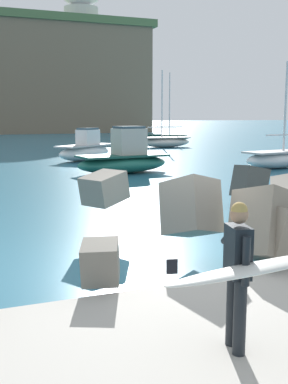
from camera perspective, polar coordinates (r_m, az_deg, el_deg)
ground_plane at (r=10.03m, az=4.59°, el=-8.12°), size 400.00×400.00×0.00m
surfer_with_board at (r=5.58m, az=11.82°, el=-8.84°), size 2.12×1.36×1.78m
boat_near_centre at (r=43.98m, az=2.55°, el=6.05°), size 4.72×2.08×6.88m
boat_near_right at (r=31.54m, az=-7.02°, el=5.02°), size 4.73×4.08×2.11m
boat_mid_left at (r=24.59m, az=-2.41°, el=3.99°), size 5.15×2.74×2.39m
boat_mid_centre at (r=27.89m, az=15.78°, el=3.87°), size 4.73×2.33×5.86m
boat_far_left at (r=54.78m, az=2.62°, el=6.58°), size 5.51×4.02×7.60m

